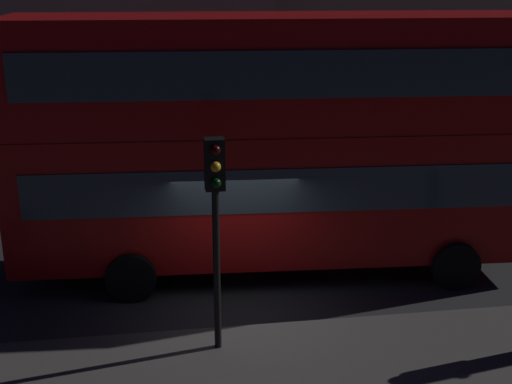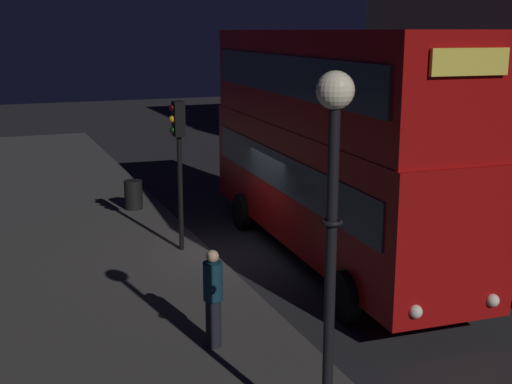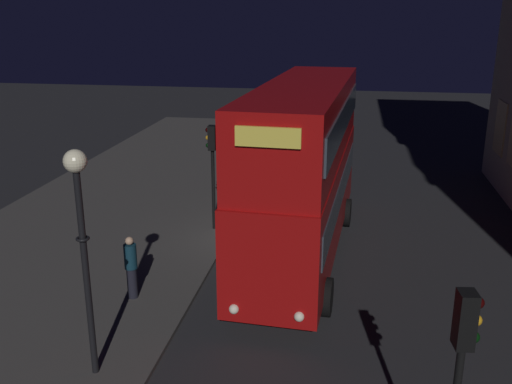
{
  "view_description": "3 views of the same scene",
  "coord_description": "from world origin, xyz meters",
  "px_view_note": "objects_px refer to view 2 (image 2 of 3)",
  "views": [
    {
      "loc": [
        -1.42,
        -11.99,
        6.42
      ],
      "look_at": [
        0.39,
        0.3,
        2.31
      ],
      "focal_mm": 47.62,
      "sensor_mm": 36.0,
      "label": 1
    },
    {
      "loc": [
        15.36,
        -5.96,
        5.52
      ],
      "look_at": [
        0.5,
        0.02,
        1.71
      ],
      "focal_mm": 47.74,
      "sensor_mm": 36.0,
      "label": 2
    },
    {
      "loc": [
        18.23,
        3.12,
        7.6
      ],
      "look_at": [
        -0.86,
        -0.1,
        1.47
      ],
      "focal_mm": 40.32,
      "sensor_mm": 36.0,
      "label": 3
    }
  ],
  "objects_px": {
    "traffic_light_near_kerb": "(178,144)",
    "litter_bin": "(133,195)",
    "double_decker_bus": "(328,135)",
    "pedestrian": "(213,297)",
    "street_lamp": "(333,187)"
  },
  "relations": [
    {
      "from": "traffic_light_near_kerb",
      "to": "street_lamp",
      "type": "relative_size",
      "value": 0.76
    },
    {
      "from": "street_lamp",
      "to": "pedestrian",
      "type": "distance_m",
      "value": 4.3
    },
    {
      "from": "traffic_light_near_kerb",
      "to": "street_lamp",
      "type": "distance_m",
      "value": 8.87
    },
    {
      "from": "double_decker_bus",
      "to": "traffic_light_near_kerb",
      "type": "xyz_separation_m",
      "value": [
        -1.53,
        -3.29,
        -0.26
      ]
    },
    {
      "from": "pedestrian",
      "to": "litter_bin",
      "type": "relative_size",
      "value": 1.97
    },
    {
      "from": "pedestrian",
      "to": "traffic_light_near_kerb",
      "type": "bearing_deg",
      "value": -159.26
    },
    {
      "from": "traffic_light_near_kerb",
      "to": "street_lamp",
      "type": "xyz_separation_m",
      "value": [
        8.81,
        -0.5,
        0.85
      ]
    },
    {
      "from": "traffic_light_near_kerb",
      "to": "litter_bin",
      "type": "xyz_separation_m",
      "value": [
        -4.45,
        -0.26,
        -2.25
      ]
    },
    {
      "from": "double_decker_bus",
      "to": "litter_bin",
      "type": "xyz_separation_m",
      "value": [
        -5.98,
        -3.55,
        -2.51
      ]
    },
    {
      "from": "double_decker_bus",
      "to": "traffic_light_near_kerb",
      "type": "bearing_deg",
      "value": -111.5
    },
    {
      "from": "litter_bin",
      "to": "double_decker_bus",
      "type": "bearing_deg",
      "value": 30.67
    },
    {
      "from": "traffic_light_near_kerb",
      "to": "street_lamp",
      "type": "height_order",
      "value": "street_lamp"
    },
    {
      "from": "double_decker_bus",
      "to": "street_lamp",
      "type": "bearing_deg",
      "value": -24.05
    },
    {
      "from": "litter_bin",
      "to": "traffic_light_near_kerb",
      "type": "bearing_deg",
      "value": 3.33
    },
    {
      "from": "traffic_light_near_kerb",
      "to": "pedestrian",
      "type": "xyz_separation_m",
      "value": [
        5.44,
        -0.95,
        -1.78
      ]
    }
  ]
}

